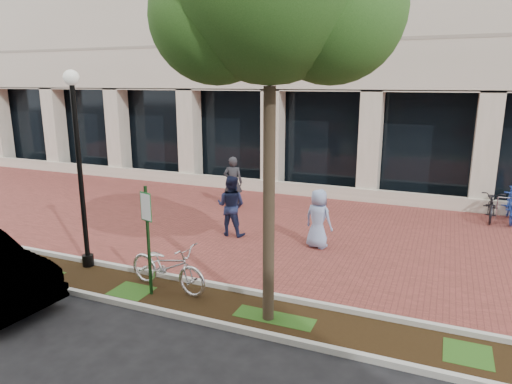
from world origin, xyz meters
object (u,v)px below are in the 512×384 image
at_px(lamppost, 79,161).
at_px(locked_bicycle, 168,266).
at_px(pedestrian_mid, 231,206).
at_px(pedestrian_right, 318,219).
at_px(pedestrian_left, 233,182).
at_px(parking_sign, 147,227).

relative_size(lamppost, locked_bicycle, 2.29).
distance_m(lamppost, locked_bicycle, 3.38).
relative_size(pedestrian_mid, pedestrian_right, 1.10).
bearing_deg(pedestrian_left, pedestrian_right, 128.56).
distance_m(lamppost, pedestrian_right, 6.38).
relative_size(pedestrian_left, pedestrian_mid, 1.04).
xyz_separation_m(pedestrian_mid, pedestrian_right, (2.69, -0.03, -0.08)).
bearing_deg(lamppost, locked_bicycle, -7.33).
height_order(parking_sign, pedestrian_left, parking_sign).
distance_m(pedestrian_mid, pedestrian_right, 2.69).
xyz_separation_m(locked_bicycle, pedestrian_left, (-1.60, 6.72, 0.40)).
bearing_deg(pedestrian_mid, locked_bicycle, 92.99).
bearing_deg(pedestrian_mid, parking_sign, 89.95).
distance_m(locked_bicycle, pedestrian_left, 6.92).
bearing_deg(pedestrian_right, pedestrian_mid, 16.31).
bearing_deg(pedestrian_mid, lamppost, 55.77).
xyz_separation_m(locked_bicycle, pedestrian_right, (2.37, 3.87, 0.28)).
height_order(pedestrian_left, pedestrian_mid, pedestrian_left).
xyz_separation_m(lamppost, pedestrian_mid, (2.27, 3.57, -1.78)).
height_order(lamppost, pedestrian_left, lamppost).
bearing_deg(pedestrian_left, parking_sign, 85.35).
bearing_deg(locked_bicycle, pedestrian_mid, 12.98).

